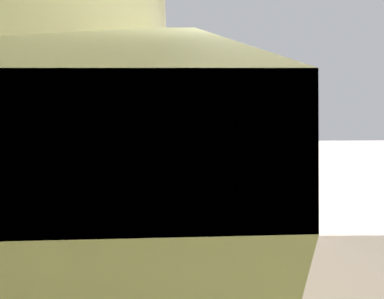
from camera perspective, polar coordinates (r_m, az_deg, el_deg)
name	(u,v)px	position (r m, az deg, el deg)	size (l,w,h in m)	color
ground_plane	(327,276)	(3.01, 27.05, -23.06)	(6.35, 6.35, 0.00)	beige
wall_back	(139,148)	(1.93, -11.27, 0.24)	(4.09, 0.12, 2.63)	beige
counter_run	(189,284)	(2.09, -0.62, -27.02)	(3.09, 0.61, 0.93)	beige
upper_cabinets	(164,95)	(1.32, -6.10, 11.56)	(2.41, 0.35, 0.59)	beige
oven_range	(190,160)	(3.55, -0.45, -2.29)	(0.66, 0.62, 1.11)	#B7BABF
microwave	(186,202)	(1.76, -1.30, -11.16)	(0.47, 0.39, 0.29)	white
bowl	(195,174)	(2.27, 0.63, -5.28)	(0.19, 0.19, 0.06)	gold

